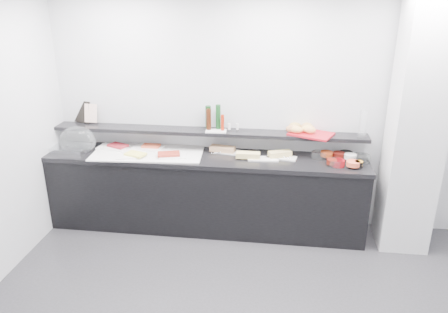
# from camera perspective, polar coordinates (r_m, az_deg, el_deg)

# --- Properties ---
(back_wall) EXTENTS (5.00, 0.02, 2.70)m
(back_wall) POSITION_cam_1_polar(r_m,az_deg,el_deg) (5.00, 5.99, 5.74)
(back_wall) COLOR silver
(back_wall) RESTS_ON ground
(column) EXTENTS (0.50, 0.50, 2.70)m
(column) POSITION_cam_1_polar(r_m,az_deg,el_deg) (4.86, 23.83, 3.60)
(column) COLOR silver
(column) RESTS_ON ground
(buffet_cabinet) EXTENTS (3.60, 0.60, 0.85)m
(buffet_cabinet) POSITION_cam_1_polar(r_m,az_deg,el_deg) (5.11, -2.42, -4.91)
(buffet_cabinet) COLOR black
(buffet_cabinet) RESTS_ON ground
(counter_top) EXTENTS (3.62, 0.62, 0.05)m
(counter_top) POSITION_cam_1_polar(r_m,az_deg,el_deg) (4.93, -2.50, -0.19)
(counter_top) COLOR black
(counter_top) RESTS_ON buffet_cabinet
(wall_shelf) EXTENTS (3.60, 0.25, 0.04)m
(wall_shelf) POSITION_cam_1_polar(r_m,az_deg,el_deg) (5.01, -2.19, 3.25)
(wall_shelf) COLOR black
(wall_shelf) RESTS_ON back_wall
(cloche_base) EXTENTS (0.51, 0.37, 0.04)m
(cloche_base) POSITION_cam_1_polar(r_m,az_deg,el_deg) (5.42, -19.53, 1.08)
(cloche_base) COLOR silver
(cloche_base) RESTS_ON counter_top
(cloche_dome) EXTENTS (0.45, 0.33, 0.34)m
(cloche_dome) POSITION_cam_1_polar(r_m,az_deg,el_deg) (5.31, -18.56, 1.98)
(cloche_dome) COLOR silver
(cloche_dome) RESTS_ON cloche_base
(linen_runner) EXTENTS (1.28, 0.67, 0.01)m
(linen_runner) POSITION_cam_1_polar(r_m,az_deg,el_deg) (5.06, -9.90, 0.47)
(linen_runner) COLOR silver
(linen_runner) RESTS_ON counter_top
(platter_meat_a) EXTENTS (0.36, 0.27, 0.01)m
(platter_meat_a) POSITION_cam_1_polar(r_m,az_deg,el_deg) (5.29, -14.32, 1.19)
(platter_meat_a) COLOR white
(platter_meat_a) RESTS_ON linen_runner
(food_meat_a) EXTENTS (0.26, 0.22, 0.02)m
(food_meat_a) POSITION_cam_1_polar(r_m,az_deg,el_deg) (5.27, -13.69, 1.40)
(food_meat_a) COLOR maroon
(food_meat_a) RESTS_ON platter_meat_a
(platter_salmon) EXTENTS (0.37, 0.29, 0.01)m
(platter_salmon) POSITION_cam_1_polar(r_m,az_deg,el_deg) (5.19, -9.93, 1.17)
(platter_salmon) COLOR white
(platter_salmon) RESTS_ON linen_runner
(food_salmon) EXTENTS (0.21, 0.13, 0.02)m
(food_salmon) POSITION_cam_1_polar(r_m,az_deg,el_deg) (5.18, -9.50, 1.39)
(food_salmon) COLOR #CD4629
(food_salmon) RESTS_ON platter_salmon
(platter_cheese) EXTENTS (0.31, 0.25, 0.01)m
(platter_cheese) POSITION_cam_1_polar(r_m,az_deg,el_deg) (4.96, -12.39, 0.04)
(platter_cheese) COLOR white
(platter_cheese) RESTS_ON linen_runner
(food_cheese) EXTENTS (0.26, 0.21, 0.02)m
(food_cheese) POSITION_cam_1_polar(r_m,az_deg,el_deg) (4.95, -11.49, 0.31)
(food_cheese) COLOR #F5F05F
(food_cheese) RESTS_ON platter_cheese
(platter_meat_b) EXTENTS (0.33, 0.25, 0.01)m
(platter_meat_b) POSITION_cam_1_polar(r_m,az_deg,el_deg) (4.89, -6.67, 0.10)
(platter_meat_b) COLOR white
(platter_meat_b) RESTS_ON linen_runner
(food_meat_b) EXTENTS (0.28, 0.22, 0.02)m
(food_meat_b) POSITION_cam_1_polar(r_m,az_deg,el_deg) (4.89, -7.25, 0.33)
(food_meat_b) COLOR maroon
(food_meat_b) RESTS_ON platter_meat_b
(sandwich_plate_left) EXTENTS (0.41, 0.23, 0.01)m
(sandwich_plate_left) POSITION_cam_1_polar(r_m,az_deg,el_deg) (5.01, 1.10, 0.56)
(sandwich_plate_left) COLOR silver
(sandwich_plate_left) RESTS_ON counter_top
(sandwich_food_left) EXTENTS (0.30, 0.15, 0.06)m
(sandwich_food_left) POSITION_cam_1_polar(r_m,az_deg,el_deg) (5.01, -0.20, 1.02)
(sandwich_food_left) COLOR tan
(sandwich_food_left) RESTS_ON sandwich_plate_left
(tongs_left) EXTENTS (0.15, 0.08, 0.01)m
(tongs_left) POSITION_cam_1_polar(r_m,az_deg,el_deg) (4.96, -0.87, 0.50)
(tongs_left) COLOR #AFB1B6
(tongs_left) RESTS_ON sandwich_plate_left
(sandwich_plate_mid) EXTENTS (0.34, 0.16, 0.01)m
(sandwich_plate_mid) POSITION_cam_1_polar(r_m,az_deg,el_deg) (4.83, 5.14, -0.31)
(sandwich_plate_mid) COLOR white
(sandwich_plate_mid) RESTS_ON counter_top
(sandwich_food_mid) EXTENTS (0.27, 0.11, 0.06)m
(sandwich_food_mid) POSITION_cam_1_polar(r_m,az_deg,el_deg) (4.82, 3.15, 0.18)
(sandwich_food_mid) COLOR #E2CB76
(sandwich_food_mid) RESTS_ON sandwich_plate_mid
(tongs_mid) EXTENTS (0.16, 0.03, 0.01)m
(tongs_mid) POSITION_cam_1_polar(r_m,az_deg,el_deg) (4.81, 2.94, -0.16)
(tongs_mid) COLOR silver
(tongs_mid) RESTS_ON sandwich_plate_mid
(sandwich_plate_right) EXTENTS (0.35, 0.20, 0.01)m
(sandwich_plate_right) POSITION_cam_1_polar(r_m,az_deg,el_deg) (4.89, 7.53, -0.12)
(sandwich_plate_right) COLOR white
(sandwich_plate_right) RESTS_ON counter_top
(sandwich_food_right) EXTENTS (0.27, 0.19, 0.06)m
(sandwich_food_right) POSITION_cam_1_polar(r_m,az_deg,el_deg) (4.89, 7.31, 0.35)
(sandwich_food_right) COLOR tan
(sandwich_food_right) RESTS_ON sandwich_plate_right
(tongs_right) EXTENTS (0.16, 0.03, 0.01)m
(tongs_right) POSITION_cam_1_polar(r_m,az_deg,el_deg) (4.87, 7.78, -0.08)
(tongs_right) COLOR silver
(tongs_right) RESTS_ON sandwich_plate_right
(bowl_glass_fruit) EXTENTS (0.17, 0.17, 0.07)m
(bowl_glass_fruit) POSITION_cam_1_polar(r_m,az_deg,el_deg) (4.96, 12.33, 0.19)
(bowl_glass_fruit) COLOR white
(bowl_glass_fruit) RESTS_ON counter_top
(fill_glass_fruit) EXTENTS (0.16, 0.16, 0.05)m
(fill_glass_fruit) POSITION_cam_1_polar(r_m,az_deg,el_deg) (4.98, 13.25, 0.35)
(fill_glass_fruit) COLOR #C7481B
(fill_glass_fruit) RESTS_ON bowl_glass_fruit
(bowl_black_jam) EXTENTS (0.17, 0.17, 0.07)m
(bowl_black_jam) POSITION_cam_1_polar(r_m,az_deg,el_deg) (5.04, 15.63, 0.25)
(bowl_black_jam) COLOR black
(bowl_black_jam) RESTS_ON counter_top
(fill_black_jam) EXTENTS (0.13, 0.13, 0.05)m
(fill_black_jam) POSITION_cam_1_polar(r_m,az_deg,el_deg) (4.99, 14.77, 0.25)
(fill_black_jam) COLOR #52100B
(fill_black_jam) RESTS_ON bowl_black_jam
(bowl_glass_cream) EXTENTS (0.25, 0.25, 0.07)m
(bowl_glass_cream) POSITION_cam_1_polar(r_m,az_deg,el_deg) (4.98, 17.50, -0.21)
(bowl_glass_cream) COLOR white
(bowl_glass_cream) RESTS_ON counter_top
(fill_glass_cream) EXTENTS (0.16, 0.16, 0.05)m
(fill_glass_cream) POSITION_cam_1_polar(r_m,az_deg,el_deg) (4.97, 16.16, 0.02)
(fill_glass_cream) COLOR white
(fill_glass_cream) RESTS_ON bowl_glass_cream
(bowl_red_jam) EXTENTS (0.18, 0.18, 0.07)m
(bowl_red_jam) POSITION_cam_1_polar(r_m,az_deg,el_deg) (4.78, 14.67, -0.82)
(bowl_red_jam) COLOR maroon
(bowl_red_jam) RESTS_ON counter_top
(fill_red_jam) EXTENTS (0.13, 0.13, 0.05)m
(fill_red_jam) POSITION_cam_1_polar(r_m,az_deg,el_deg) (4.76, 13.91, -0.66)
(fill_red_jam) COLOR #52130B
(fill_red_jam) RESTS_ON bowl_red_jam
(bowl_glass_salmon) EXTENTS (0.20, 0.20, 0.07)m
(bowl_glass_salmon) POSITION_cam_1_polar(r_m,az_deg,el_deg) (4.77, 14.35, -0.82)
(bowl_glass_salmon) COLOR silver
(bowl_glass_salmon) RESTS_ON counter_top
(fill_glass_salmon) EXTENTS (0.19, 0.19, 0.05)m
(fill_glass_salmon) POSITION_cam_1_polar(r_m,az_deg,el_deg) (4.77, 16.52, -0.89)
(fill_glass_salmon) COLOR #EB5E39
(fill_glass_salmon) RESTS_ON bowl_glass_salmon
(bowl_black_fruit) EXTENTS (0.15, 0.15, 0.07)m
(bowl_black_fruit) POSITION_cam_1_polar(r_m,az_deg,el_deg) (4.80, 16.95, -0.94)
(bowl_black_fruit) COLOR black
(bowl_black_fruit) RESTS_ON counter_top
(fill_black_fruit) EXTENTS (0.10, 0.10, 0.05)m
(fill_black_fruit) POSITION_cam_1_polar(r_m,az_deg,el_deg) (4.79, 17.18, -0.88)
(fill_black_fruit) COLOR orange
(fill_black_fruit) RESTS_ON bowl_black_fruit
(framed_print) EXTENTS (0.24, 0.15, 0.26)m
(framed_print) POSITION_cam_1_polar(r_m,az_deg,el_deg) (5.54, -18.05, 5.58)
(framed_print) COLOR black
(framed_print) RESTS_ON wall_shelf
(print_art) EXTENTS (0.16, 0.06, 0.22)m
(print_art) POSITION_cam_1_polar(r_m,az_deg,el_deg) (5.44, -17.01, 5.43)
(print_art) COLOR beige
(print_art) RESTS_ON framed_print
(condiment_tray) EXTENTS (0.24, 0.16, 0.01)m
(condiment_tray) POSITION_cam_1_polar(r_m,az_deg,el_deg) (4.95, -1.05, 3.35)
(condiment_tray) COLOR white
(condiment_tray) RESTS_ON wall_shelf
(bottle_green_a) EXTENTS (0.06, 0.06, 0.26)m
(bottle_green_a) POSITION_cam_1_polar(r_m,az_deg,el_deg) (5.00, -2.08, 5.18)
(bottle_green_a) COLOR #0E3515
(bottle_green_a) RESTS_ON condiment_tray
(bottle_brown) EXTENTS (0.07, 0.07, 0.24)m
(bottle_brown) POSITION_cam_1_polar(r_m,az_deg,el_deg) (4.95, -2.02, 4.88)
(bottle_brown) COLOR #341609
(bottle_brown) RESTS_ON condiment_tray
(bottle_green_b) EXTENTS (0.07, 0.07, 0.28)m
(bottle_green_b) POSITION_cam_1_polar(r_m,az_deg,el_deg) (4.97, -0.77, 5.20)
(bottle_green_b) COLOR #103C17
(bottle_green_b) RESTS_ON condiment_tray
(bottle_hot) EXTENTS (0.05, 0.05, 0.18)m
(bottle_hot) POSITION_cam_1_polar(r_m,az_deg,el_deg) (4.93, -0.20, 4.45)
(bottle_hot) COLOR #9E1F0B
(bottle_hot) RESTS_ON condiment_tray
(shaker_salt) EXTENTS (0.04, 0.04, 0.07)m
(shaker_salt) POSITION_cam_1_polar(r_m,az_deg,el_deg) (4.97, 0.67, 3.92)
(shaker_salt) COLOR white
(shaker_salt) RESTS_ON condiment_tray
(shaker_pepper) EXTENTS (0.04, 0.04, 0.07)m
(shaker_pepper) POSITION_cam_1_polar(r_m,az_deg,el_deg) (4.97, 1.77, 3.92)
(shaker_pepper) COLOR silver
(shaker_pepper) RESTS_ON condiment_tray
(bread_tray) EXTENTS (0.54, 0.47, 0.02)m
(bread_tray) POSITION_cam_1_polar(r_m,az_deg,el_deg) (4.93, 11.30, 2.91)
(bread_tray) COLOR #B01320
(bread_tray) RESTS_ON wall_shelf
(bread_roll_nw) EXTENTS (0.15, 0.11, 0.08)m
(bread_roll_nw) POSITION_cam_1_polar(r_m,az_deg,el_deg) (5.01, 9.25, 3.96)
(bread_roll_nw) COLOR #B38E44
(bread_roll_nw) RESTS_ON bread_tray
(bread_roll_n) EXTENTS (0.18, 0.15, 0.08)m
(bread_roll_n) POSITION_cam_1_polar(r_m,az_deg,el_deg) (4.97, 10.86, 3.74)
(bread_roll_n) COLOR #BE8648
(bread_roll_n) RESTS_ON bread_tray
(bread_roll_ne) EXTENTS (0.13, 0.09, 0.08)m
(bread_roll_ne) POSITION_cam_1_polar(r_m,az_deg,el_deg) (5.03, 10.80, 3.92)
(bread_roll_ne) COLOR #AE7E42
(bread_roll_ne) RESTS_ON bread_tray
(bread_roll_sw) EXTENTS (0.17, 0.13, 0.08)m
(bread_roll_sw) POSITION_cam_1_polar(r_m,az_deg,el_deg) (4.90, 9.15, 3.57)
(bread_roll_sw) COLOR tan
(bread_roll_sw) RESTS_ON bread_tray
(bread_roll_s) EXTENTS (0.16, 0.13, 0.08)m
(bread_roll_s) POSITION_cam_1_polar(r_m,az_deg,el_deg) (4.88, 9.44, 3.49)
(bread_roll_s) COLOR #D8A352
(bread_roll_s) RESTS_ON bread_tray
(bread_roll_se) EXTENTS (0.12, 0.08, 0.08)m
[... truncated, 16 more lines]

